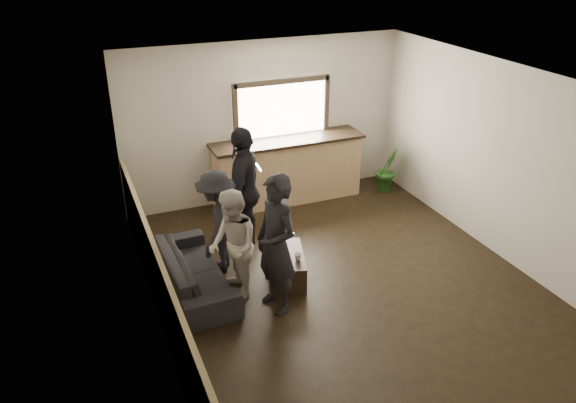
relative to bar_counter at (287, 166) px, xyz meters
name	(u,v)px	position (x,y,z in m)	size (l,w,h in m)	color
ground	(340,280)	(-0.30, -2.70, -0.64)	(5.00, 6.00, 0.01)	black
room_shell	(292,193)	(-1.04, -2.70, 0.83)	(5.01, 6.01, 2.80)	silver
bar_counter	(287,166)	(0.00, 0.00, 0.00)	(2.70, 0.68, 2.13)	tan
sofa	(194,271)	(-2.22, -2.13, -0.37)	(1.88, 0.74, 0.55)	black
coffee_table	(286,266)	(-0.99, -2.37, -0.45)	(0.49, 0.88, 0.39)	black
cup_a	(273,247)	(-1.11, -2.20, -0.21)	(0.11, 0.11, 0.09)	silver
cup_b	(298,257)	(-0.89, -2.56, -0.20)	(0.10, 0.10, 0.09)	silver
potted_plant	(387,170)	(1.85, -0.33, -0.23)	(0.45, 0.36, 0.82)	#2D6623
person_a	(276,245)	(-1.34, -2.93, 0.28)	(0.59, 0.76, 1.84)	black
person_b	(233,246)	(-1.77, -2.50, 0.12)	(0.59, 0.75, 1.52)	#BBB2A8
person_c	(217,222)	(-1.77, -1.78, 0.11)	(0.96, 1.12, 1.51)	black
person_d	(244,190)	(-1.23, -1.35, 0.33)	(1.00, 1.21, 1.93)	black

